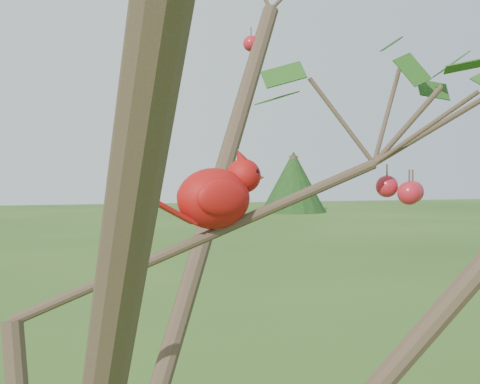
{
  "coord_description": "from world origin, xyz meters",
  "views": [
    {
      "loc": [
        0.03,
        -1.01,
        2.19
      ],
      "look_at": [
        0.32,
        0.09,
        2.15
      ],
      "focal_mm": 50.0,
      "sensor_mm": 36.0,
      "label": 1
    }
  ],
  "objects": [
    {
      "name": "crabapple_tree",
      "position": [
        0.03,
        -0.02,
        2.12
      ],
      "size": [
        2.35,
        2.05,
        2.95
      ],
      "color": "#3C2B20",
      "rests_on": "ground"
    },
    {
      "name": "cardinal",
      "position": [
        0.28,
        0.07,
        2.15
      ],
      "size": [
        0.21,
        0.13,
        0.15
      ],
      "rotation": [
        0.0,
        0.0,
        0.26
      ],
      "color": "red",
      "rests_on": "ground"
    },
    {
      "name": "distant_trees",
      "position": [
        -1.42,
        23.65,
        1.36
      ],
      "size": [
        40.56,
        17.03,
        3.02
      ],
      "color": "#3C2B20",
      "rests_on": "ground"
    }
  ]
}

